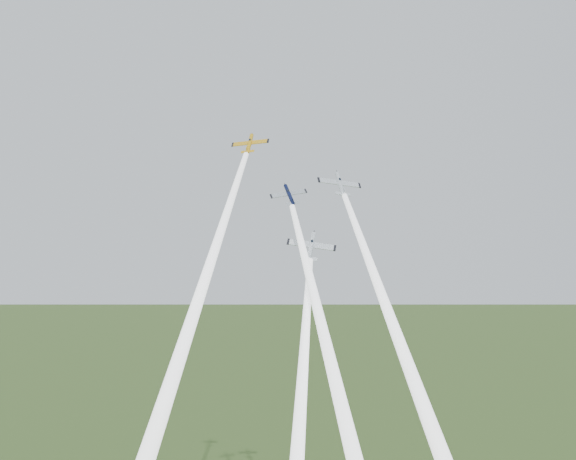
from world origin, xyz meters
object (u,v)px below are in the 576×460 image
(plane_silver_right, at_px, (340,184))
(plane_navy, at_px, (289,195))
(plane_yellow, at_px, (250,144))
(plane_silver_low, at_px, (311,246))

(plane_silver_right, bearing_deg, plane_navy, 170.51)
(plane_yellow, xyz_separation_m, plane_navy, (7.37, -2.77, -9.35))
(plane_navy, distance_m, plane_silver_right, 9.15)
(plane_navy, relative_size, plane_silver_right, 0.83)
(plane_silver_right, xyz_separation_m, plane_silver_low, (-4.69, -6.96, -10.90))
(plane_yellow, distance_m, plane_navy, 12.22)
(plane_yellow, height_order, plane_silver_right, plane_yellow)
(plane_silver_right, distance_m, plane_silver_low, 13.75)
(plane_silver_low, bearing_deg, plane_navy, 127.35)
(plane_yellow, bearing_deg, plane_silver_right, 2.25)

